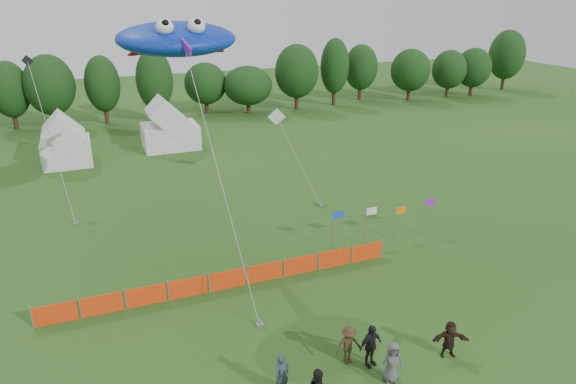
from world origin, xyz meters
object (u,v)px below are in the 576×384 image
object	(u,v)px
tent_right	(170,129)
tent_left	(66,144)
barrier_fence	(227,280)
spectator_a	(282,375)
stingray_kite	(176,38)
spectator_f	(449,339)
spectator_d	(370,346)
spectator_c	(349,345)
spectator_e	(392,362)

from	to	relation	value
tent_right	tent_left	bearing A→B (deg)	-169.36
barrier_fence	spectator_a	bearing A→B (deg)	-90.28
stingray_kite	spectator_a	bearing A→B (deg)	-85.57
spectator_f	tent_right	bearing A→B (deg)	117.91
spectator_a	spectator_d	distance (m)	3.85
stingray_kite	barrier_fence	bearing A→B (deg)	-76.56
spectator_c	stingray_kite	xyz separation A→B (m)	(-4.01, 11.17, 11.04)
tent_right	spectator_e	size ratio (longest dim) A/B	3.00
tent_right	barrier_fence	xyz separation A→B (m)	(-1.57, -26.17, -1.34)
spectator_d	spectator_a	bearing A→B (deg)	171.45
tent_right	spectator_a	distance (m)	34.05
spectator_e	spectator_c	bearing A→B (deg)	136.15
spectator_a	stingray_kite	size ratio (longest dim) A/B	0.12
barrier_fence	spectator_c	xyz separation A→B (m)	(3.06, -7.18, 0.35)
spectator_d	spectator_c	bearing A→B (deg)	137.52
spectator_e	stingray_kite	xyz separation A→B (m)	(-5.06, 12.70, 11.03)
spectator_a	spectator_f	size ratio (longest dim) A/B	1.07
tent_right	barrier_fence	distance (m)	26.25
spectator_c	spectator_d	world-z (taller)	spectator_d
spectator_d	stingray_kite	size ratio (longest dim) A/B	0.13
tent_left	barrier_fence	xyz separation A→B (m)	(7.58, -24.45, -1.30)
tent_left	spectator_a	bearing A→B (deg)	-76.85
spectator_c	spectator_e	bearing A→B (deg)	-57.41
spectator_c	spectator_f	bearing A→B (deg)	-17.43
tent_left	spectator_d	size ratio (longest dim) A/B	2.16
spectator_a	spectator_e	distance (m)	4.24
spectator_a	spectator_d	size ratio (longest dim) A/B	0.93
tent_left	spectator_d	distance (m)	34.04
tent_left	spectator_d	world-z (taller)	tent_left
tent_left	stingray_kite	world-z (taller)	stingray_kite
spectator_d	spectator_f	world-z (taller)	spectator_d
tent_right	spectator_f	distance (m)	34.94
tent_right	spectator_c	world-z (taller)	tent_right
tent_left	tent_right	bearing A→B (deg)	10.64
spectator_c	tent_left	bearing A→B (deg)	106.82
spectator_e	stingray_kite	bearing A→B (deg)	123.52
barrier_fence	spectator_d	xyz separation A→B (m)	(3.80, -7.62, 0.43)
spectator_f	stingray_kite	distance (m)	18.41
spectator_c	spectator_e	world-z (taller)	spectator_e
spectator_c	tent_right	bearing A→B (deg)	90.80
tent_right	spectator_d	size ratio (longest dim) A/B	2.77
barrier_fence	spectator_a	distance (m)	7.83
spectator_c	spectator_d	xyz separation A→B (m)	(0.74, -0.44, 0.08)
tent_right	spectator_f	size ratio (longest dim) A/B	3.19
spectator_d	spectator_f	size ratio (longest dim) A/B	1.15
tent_right	barrier_fence	bearing A→B (deg)	-93.42
tent_right	spectator_e	xyz separation A→B (m)	(2.54, -34.88, -0.98)
spectator_f	barrier_fence	bearing A→B (deg)	149.30
tent_left	spectator_e	distance (m)	35.17
spectator_d	spectator_f	distance (m)	3.37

